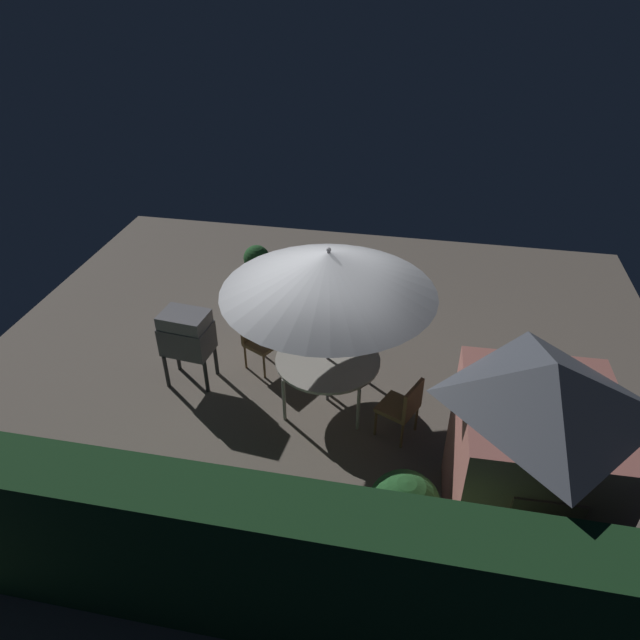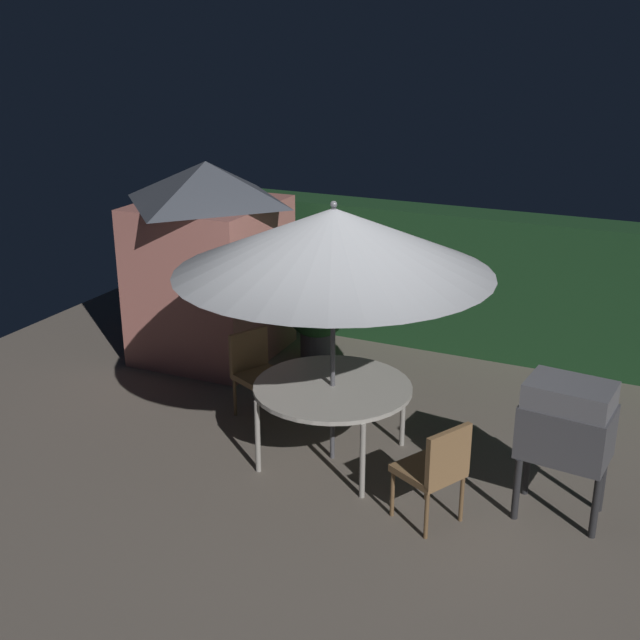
{
  "view_description": "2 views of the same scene",
  "coord_description": "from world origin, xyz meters",
  "px_view_note": "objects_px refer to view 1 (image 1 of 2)",
  "views": [
    {
      "loc": [
        -1.33,
        6.44,
        5.58
      ],
      "look_at": [
        -0.09,
        0.03,
        1.25
      ],
      "focal_mm": 32.04,
      "sensor_mm": 36.0,
      "label": 1
    },
    {
      "loc": [
        2.51,
        -5.9,
        3.81
      ],
      "look_at": [
        -0.48,
        0.46,
        1.28
      ],
      "focal_mm": 44.97,
      "sensor_mm": 36.0,
      "label": 2
    }
  ],
  "objects_px": {
    "chair_far_side": "(258,337)",
    "patio_umbrella": "(329,272)",
    "potted_plant_by_shed": "(257,261)",
    "potted_plant_by_grill": "(404,511)",
    "garden_shed": "(531,455)",
    "bbq_grill": "(187,334)",
    "patio_table": "(328,361)",
    "chair_near_shed": "(404,406)"
  },
  "relations": [
    {
      "from": "chair_far_side",
      "to": "patio_umbrella",
      "type": "bearing_deg",
      "value": 152.44
    },
    {
      "from": "chair_near_shed",
      "to": "chair_far_side",
      "type": "relative_size",
      "value": 1.0
    },
    {
      "from": "potted_plant_by_grill",
      "to": "chair_far_side",
      "type": "bearing_deg",
      "value": -49.91
    },
    {
      "from": "patio_table",
      "to": "potted_plant_by_shed",
      "type": "relative_size",
      "value": 1.96
    },
    {
      "from": "patio_umbrella",
      "to": "bbq_grill",
      "type": "distance_m",
      "value": 2.45
    },
    {
      "from": "chair_far_side",
      "to": "potted_plant_by_grill",
      "type": "distance_m",
      "value": 3.75
    },
    {
      "from": "patio_umbrella",
      "to": "potted_plant_by_grill",
      "type": "distance_m",
      "value": 2.97
    },
    {
      "from": "potted_plant_by_shed",
      "to": "chair_near_shed",
      "type": "bearing_deg",
      "value": 129.62
    },
    {
      "from": "potted_plant_by_grill",
      "to": "patio_umbrella",
      "type": "bearing_deg",
      "value": -61.48
    },
    {
      "from": "garden_shed",
      "to": "potted_plant_by_shed",
      "type": "height_order",
      "value": "garden_shed"
    },
    {
      "from": "bbq_grill",
      "to": "potted_plant_by_grill",
      "type": "relative_size",
      "value": 1.15
    },
    {
      "from": "potted_plant_by_shed",
      "to": "potted_plant_by_grill",
      "type": "height_order",
      "value": "potted_plant_by_grill"
    },
    {
      "from": "chair_near_shed",
      "to": "patio_table",
      "type": "bearing_deg",
      "value": -25.05
    },
    {
      "from": "chair_far_side",
      "to": "potted_plant_by_grill",
      "type": "xyz_separation_m",
      "value": [
        -2.41,
        2.86,
        0.08
      ]
    },
    {
      "from": "chair_near_shed",
      "to": "garden_shed",
      "type": "bearing_deg",
      "value": 136.26
    },
    {
      "from": "patio_umbrella",
      "to": "bbq_grill",
      "type": "bearing_deg",
      "value": -1.65
    },
    {
      "from": "patio_table",
      "to": "bbq_grill",
      "type": "bearing_deg",
      "value": -1.65
    },
    {
      "from": "garden_shed",
      "to": "patio_umbrella",
      "type": "bearing_deg",
      "value": -36.31
    },
    {
      "from": "potted_plant_by_shed",
      "to": "potted_plant_by_grill",
      "type": "bearing_deg",
      "value": 120.38
    },
    {
      "from": "patio_umbrella",
      "to": "chair_near_shed",
      "type": "distance_m",
      "value": 2.01
    },
    {
      "from": "potted_plant_by_shed",
      "to": "patio_umbrella",
      "type": "bearing_deg",
      "value": 121.65
    },
    {
      "from": "patio_table",
      "to": "chair_far_side",
      "type": "relative_size",
      "value": 1.63
    },
    {
      "from": "potted_plant_by_shed",
      "to": "potted_plant_by_grill",
      "type": "distance_m",
      "value": 6.31
    },
    {
      "from": "patio_table",
      "to": "chair_far_side",
      "type": "height_order",
      "value": "chair_far_side"
    },
    {
      "from": "garden_shed",
      "to": "patio_umbrella",
      "type": "xyz_separation_m",
      "value": [
        2.44,
        -1.79,
        0.9
      ]
    },
    {
      "from": "patio_table",
      "to": "chair_near_shed",
      "type": "xyz_separation_m",
      "value": [
        -1.1,
        0.52,
        -0.18
      ]
    },
    {
      "from": "potted_plant_by_shed",
      "to": "bbq_grill",
      "type": "bearing_deg",
      "value": 87.87
    },
    {
      "from": "bbq_grill",
      "to": "potted_plant_by_grill",
      "type": "bearing_deg",
      "value": 145.18
    },
    {
      "from": "patio_umbrella",
      "to": "garden_shed",
      "type": "bearing_deg",
      "value": 143.69
    },
    {
      "from": "garden_shed",
      "to": "bbq_grill",
      "type": "xyz_separation_m",
      "value": [
        4.53,
        -1.85,
        -0.37
      ]
    },
    {
      "from": "garden_shed",
      "to": "patio_umbrella",
      "type": "height_order",
      "value": "patio_umbrella"
    },
    {
      "from": "patio_table",
      "to": "bbq_grill",
      "type": "distance_m",
      "value": 2.1
    },
    {
      "from": "chair_near_shed",
      "to": "potted_plant_by_shed",
      "type": "distance_m",
      "value": 4.83
    },
    {
      "from": "chair_near_shed",
      "to": "potted_plant_by_grill",
      "type": "relative_size",
      "value": 0.86
    },
    {
      "from": "bbq_grill",
      "to": "chair_near_shed",
      "type": "relative_size",
      "value": 1.33
    },
    {
      "from": "garden_shed",
      "to": "chair_near_shed",
      "type": "distance_m",
      "value": 1.97
    },
    {
      "from": "chair_near_shed",
      "to": "bbq_grill",
      "type": "bearing_deg",
      "value": -10.22
    },
    {
      "from": "patio_umbrella",
      "to": "potted_plant_by_grill",
      "type": "height_order",
      "value": "patio_umbrella"
    },
    {
      "from": "patio_table",
      "to": "potted_plant_by_grill",
      "type": "height_order",
      "value": "potted_plant_by_grill"
    },
    {
      "from": "garden_shed",
      "to": "potted_plant_by_shed",
      "type": "distance_m",
      "value": 6.71
    },
    {
      "from": "bbq_grill",
      "to": "potted_plant_by_grill",
      "type": "distance_m",
      "value": 4.04
    },
    {
      "from": "bbq_grill",
      "to": "chair_near_shed",
      "type": "xyz_separation_m",
      "value": [
        -3.19,
        0.58,
        -0.33
      ]
    }
  ]
}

